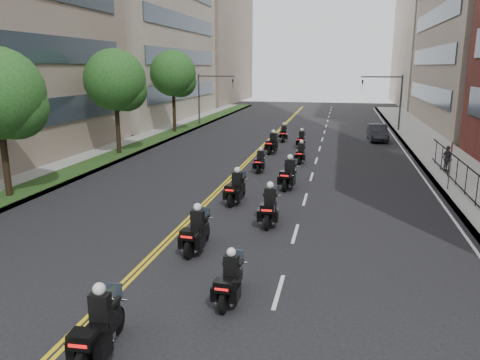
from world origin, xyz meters
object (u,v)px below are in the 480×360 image
Objects in this scene: motorcycle_7 at (301,154)px; pedestrian_c at (447,159)px; motorcycle_9 at (301,140)px; motorcycle_10 at (284,134)px; motorcycle_5 at (289,175)px; motorcycle_0 at (99,329)px; parked_sedan at (378,133)px; motorcycle_1 at (230,281)px; motorcycle_3 at (269,208)px; motorcycle_6 at (260,162)px; motorcycle_8 at (273,144)px; motorcycle_2 at (197,233)px; motorcycle_4 at (236,189)px.

pedestrian_c is at bearing -6.60° from motorcycle_7.
motorcycle_7 is at bearing 60.40° from pedestrian_c.
motorcycle_10 reaches higher than motorcycle_9.
motorcycle_7 is (0.04, 7.02, -0.11)m from motorcycle_5.
parked_sedan is (8.35, 34.30, 0.02)m from motorcycle_0.
motorcycle_1 is at bearing -89.26° from motorcycle_10.
motorcycle_3 reaches higher than motorcycle_6.
motorcycle_1 is 19.88m from motorcycle_7.
motorcycle_8 is at bearing -120.83° from motorcycle_9.
motorcycle_6 is (-2.21, 3.73, -0.12)m from motorcycle_5.
parked_sedan is (6.06, 31.19, 0.09)m from motorcycle_1.
motorcycle_3 is 1.08× the size of motorcycle_10.
motorcycle_9 is at bearing 88.89° from motorcycle_3.
motorcycle_3 reaches higher than pedestrian_c.
motorcycle_1 is 20.55m from pedestrian_c.
motorcycle_9 is (2.06, 29.17, -0.07)m from motorcycle_0.
motorcycle_3 is 1.01× the size of motorcycle_8.
pedestrian_c is at bearing 38.42° from motorcycle_5.
motorcycle_1 is 1.32× the size of pedestrian_c.
motorcycle_8 reaches higher than pedestrian_c.
motorcycle_7 is 9.14m from pedestrian_c.
motorcycle_2 reaches higher than motorcycle_6.
motorcycle_1 is 16.71m from motorcycle_6.
motorcycle_0 is at bearing -93.26° from motorcycle_7.
motorcycle_8 is at bearing 47.47° from pedestrian_c.
motorcycle_3 reaches higher than motorcycle_7.
motorcycle_5 is 1.57× the size of pedestrian_c.
pedestrian_c reaches higher than motorcycle_2.
motorcycle_8 reaches higher than motorcycle_4.
motorcycle_4 reaches higher than motorcycle_6.
motorcycle_9 is (1.72, 16.53, -0.07)m from motorcycle_4.
motorcycle_8 reaches higher than motorcycle_6.
motorcycle_1 is at bearing -77.22° from motorcycle_8.
motorcycle_2 reaches higher than motorcycle_7.
motorcycle_8 is (-2.42, 3.22, 0.09)m from motorcycle_7.
motorcycle_8 is at bearing 91.55° from motorcycle_6.
pedestrian_c is (9.00, -1.53, 0.33)m from motorcycle_7.
motorcycle_9 is at bearing 79.58° from motorcycle_6.
pedestrian_c is (9.18, 11.56, 0.24)m from motorcycle_3.
motorcycle_4 is at bearing 103.63° from motorcycle_1.
motorcycle_6 is at bearing -81.15° from motorcycle_8.
motorcycle_9 is 1.34× the size of pedestrian_c.
pedestrian_c reaches higher than motorcycle_6.
motorcycle_2 is 0.55× the size of parked_sedan.
motorcycle_3 is (0.07, 6.79, 0.10)m from motorcycle_1.
motorcycle_6 is at bearing -93.12° from motorcycle_10.
motorcycle_2 is 1.10× the size of motorcycle_9.
motorcycle_4 is at bearing 108.24° from pedestrian_c.
motorcycle_5 is 10.52m from motorcycle_8.
pedestrian_c is at bearing 9.02° from motorcycle_6.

